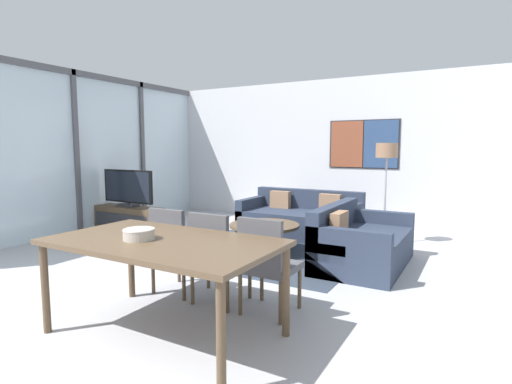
{
  "coord_description": "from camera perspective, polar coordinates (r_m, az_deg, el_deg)",
  "views": [
    {
      "loc": [
        2.87,
        -1.4,
        1.49
      ],
      "look_at": [
        0.49,
        2.8,
        0.95
      ],
      "focal_mm": 28.0,
      "sensor_mm": 36.0,
      "label": 1
    }
  ],
  "objects": [
    {
      "name": "wall_back",
      "position": [
        8.06,
        8.94,
        5.7
      ],
      "size": [
        7.5,
        0.09,
        2.8
      ],
      "color": "silver",
      "rests_on": "ground_plane"
    },
    {
      "name": "window_wall_left",
      "position": [
        7.57,
        -24.42,
        6.15
      ],
      "size": [
        0.07,
        6.14,
        2.8
      ],
      "color": "silver",
      "rests_on": "ground_plane"
    },
    {
      "name": "dining_chair_right",
      "position": [
        3.58,
        1.51,
        -9.78
      ],
      "size": [
        0.46,
        0.46,
        0.89
      ],
      "color": "#4C4C51",
      "rests_on": "ground_plane"
    },
    {
      "name": "sofa_side",
      "position": [
        5.28,
        14.36,
        -7.28
      ],
      "size": [
        0.95,
        1.6,
        0.76
      ],
      "rotation": [
        0.0,
        0.0,
        1.57
      ],
      "color": "#2D384C",
      "rests_on": "ground_plane"
    },
    {
      "name": "coffee_table",
      "position": [
        5.66,
        1.21,
        -5.62
      ],
      "size": [
        0.98,
        0.98,
        0.42
      ],
      "color": "brown",
      "rests_on": "ground_plane"
    },
    {
      "name": "floor_lamp",
      "position": [
        6.35,
        18.14,
        4.42
      ],
      "size": [
        0.32,
        0.32,
        1.56
      ],
      "color": "#2D2D33",
      "rests_on": "ground_plane"
    },
    {
      "name": "area_rug",
      "position": [
        5.73,
        1.2,
        -8.66
      ],
      "size": [
        2.63,
        2.16,
        0.01
      ],
      "color": "#333D4C",
      "rests_on": "ground_plane"
    },
    {
      "name": "dining_chair_centre",
      "position": [
        3.83,
        -5.66,
        -8.7
      ],
      "size": [
        0.46,
        0.46,
        0.89
      ],
      "color": "#4C4C51",
      "rests_on": "ground_plane"
    },
    {
      "name": "fruit_bowl",
      "position": [
        3.27,
        -16.37,
        -5.7
      ],
      "size": [
        0.25,
        0.25,
        0.08
      ],
      "color": "#B7B2A8",
      "rests_on": "dining_table"
    },
    {
      "name": "television",
      "position": [
        7.41,
        -17.83,
        0.49
      ],
      "size": [
        1.14,
        0.2,
        0.65
      ],
      "color": "#2D2D33",
      "rests_on": "tv_console"
    },
    {
      "name": "dining_table",
      "position": [
        3.24,
        -13.08,
        -7.82
      ],
      "size": [
        1.83,
        1.02,
        0.77
      ],
      "color": "brown",
      "rests_on": "ground_plane"
    },
    {
      "name": "dining_chair_left",
      "position": [
        4.17,
        -11.42,
        -7.54
      ],
      "size": [
        0.46,
        0.46,
        0.89
      ],
      "color": "#4C4C51",
      "rests_on": "ground_plane"
    },
    {
      "name": "tv_console",
      "position": [
        7.48,
        -17.69,
        -3.68
      ],
      "size": [
        1.34,
        0.41,
        0.44
      ],
      "color": "brown",
      "rests_on": "ground_plane"
    },
    {
      "name": "sofa_main",
      "position": [
        6.83,
        6.47,
        -4.01
      ],
      "size": [
        1.96,
        0.95,
        0.76
      ],
      "color": "#2D384C",
      "rests_on": "ground_plane"
    }
  ]
}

